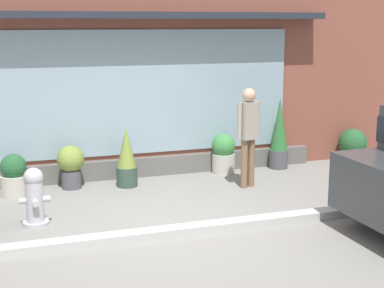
{
  "coord_description": "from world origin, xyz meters",
  "views": [
    {
      "loc": [
        -2.22,
        -7.35,
        2.86
      ],
      "look_at": [
        0.67,
        1.2,
        0.95
      ],
      "focal_mm": 54.02,
      "sensor_mm": 36.0,
      "label": 1
    }
  ],
  "objects_px": {
    "potted_plant_window_right": "(352,145)",
    "pedestrian_passerby": "(248,129)",
    "potted_plant_window_center": "(127,158)",
    "potted_plant_corner_tall": "(71,164)",
    "potted_plant_window_left": "(224,153)",
    "potted_plant_by_entrance": "(14,176)",
    "potted_plant_low_front": "(279,135)",
    "fire_hydrant": "(34,197)"
  },
  "relations": [
    {
      "from": "potted_plant_window_right",
      "to": "pedestrian_passerby",
      "type": "bearing_deg",
      "value": -159.35
    },
    {
      "from": "potted_plant_window_center",
      "to": "potted_plant_corner_tall",
      "type": "relative_size",
      "value": 1.4
    },
    {
      "from": "potted_plant_window_left",
      "to": "potted_plant_window_right",
      "type": "bearing_deg",
      "value": 0.45
    },
    {
      "from": "potted_plant_by_entrance",
      "to": "potted_plant_corner_tall",
      "type": "relative_size",
      "value": 0.94
    },
    {
      "from": "potted_plant_low_front",
      "to": "potted_plant_window_left",
      "type": "bearing_deg",
      "value": 179.39
    },
    {
      "from": "potted_plant_by_entrance",
      "to": "potted_plant_window_left",
      "type": "bearing_deg",
      "value": 4.54
    },
    {
      "from": "potted_plant_corner_tall",
      "to": "potted_plant_low_front",
      "type": "bearing_deg",
      "value": 1.9
    },
    {
      "from": "fire_hydrant",
      "to": "potted_plant_corner_tall",
      "type": "bearing_deg",
      "value": 67.49
    },
    {
      "from": "potted_plant_by_entrance",
      "to": "pedestrian_passerby",
      "type": "bearing_deg",
      "value": -10.89
    },
    {
      "from": "fire_hydrant",
      "to": "potted_plant_window_left",
      "type": "distance_m",
      "value": 4.12
    },
    {
      "from": "pedestrian_passerby",
      "to": "potted_plant_window_center",
      "type": "bearing_deg",
      "value": -36.11
    },
    {
      "from": "potted_plant_window_right",
      "to": "potted_plant_corner_tall",
      "type": "xyz_separation_m",
      "value": [
        -5.83,
        -0.17,
        0.08
      ]
    },
    {
      "from": "potted_plant_low_front",
      "to": "fire_hydrant",
      "type": "bearing_deg",
      "value": -158.63
    },
    {
      "from": "fire_hydrant",
      "to": "potted_plant_low_front",
      "type": "bearing_deg",
      "value": 21.37
    },
    {
      "from": "potted_plant_window_right",
      "to": "potted_plant_low_front",
      "type": "bearing_deg",
      "value": -178.84
    },
    {
      "from": "fire_hydrant",
      "to": "potted_plant_corner_tall",
      "type": "height_order",
      "value": "fire_hydrant"
    },
    {
      "from": "potted_plant_low_front",
      "to": "potted_plant_corner_tall",
      "type": "bearing_deg",
      "value": -178.1
    },
    {
      "from": "potted_plant_window_center",
      "to": "potted_plant_window_left",
      "type": "bearing_deg",
      "value": 9.56
    },
    {
      "from": "potted_plant_window_left",
      "to": "potted_plant_window_center",
      "type": "relative_size",
      "value": 0.72
    },
    {
      "from": "fire_hydrant",
      "to": "potted_plant_window_right",
      "type": "distance_m",
      "value": 6.84
    },
    {
      "from": "fire_hydrant",
      "to": "potted_plant_window_right",
      "type": "relative_size",
      "value": 1.24
    },
    {
      "from": "pedestrian_passerby",
      "to": "potted_plant_low_front",
      "type": "relative_size",
      "value": 1.24
    },
    {
      "from": "potted_plant_window_right",
      "to": "potted_plant_window_left",
      "type": "distance_m",
      "value": 2.91
    },
    {
      "from": "potted_plant_window_right",
      "to": "potted_plant_corner_tall",
      "type": "height_order",
      "value": "potted_plant_corner_tall"
    },
    {
      "from": "pedestrian_passerby",
      "to": "potted_plant_window_left",
      "type": "xyz_separation_m",
      "value": [
        -0.03,
        1.06,
        -0.65
      ]
    },
    {
      "from": "fire_hydrant",
      "to": "potted_plant_corner_tall",
      "type": "relative_size",
      "value": 1.12
    },
    {
      "from": "potted_plant_corner_tall",
      "to": "potted_plant_window_center",
      "type": "bearing_deg",
      "value": -10.91
    },
    {
      "from": "potted_plant_by_entrance",
      "to": "potted_plant_window_left",
      "type": "relative_size",
      "value": 0.94
    },
    {
      "from": "potted_plant_window_right",
      "to": "potted_plant_by_entrance",
      "type": "distance_m",
      "value": 6.8
    },
    {
      "from": "potted_plant_window_center",
      "to": "potted_plant_window_right",
      "type": "bearing_deg",
      "value": 4.16
    },
    {
      "from": "potted_plant_window_left",
      "to": "potted_plant_by_entrance",
      "type": "bearing_deg",
      "value": -175.46
    },
    {
      "from": "pedestrian_passerby",
      "to": "potted_plant_window_right",
      "type": "distance_m",
      "value": 3.15
    },
    {
      "from": "fire_hydrant",
      "to": "potted_plant_low_front",
      "type": "height_order",
      "value": "potted_plant_low_front"
    },
    {
      "from": "potted_plant_window_center",
      "to": "potted_plant_corner_tall",
      "type": "xyz_separation_m",
      "value": [
        -0.95,
        0.18,
        -0.08
      ]
    },
    {
      "from": "potted_plant_window_center",
      "to": "potted_plant_low_front",
      "type": "bearing_deg",
      "value": 5.8
    },
    {
      "from": "potted_plant_window_right",
      "to": "potted_plant_low_front",
      "type": "height_order",
      "value": "potted_plant_low_front"
    },
    {
      "from": "potted_plant_window_center",
      "to": "potted_plant_low_front",
      "type": "height_order",
      "value": "potted_plant_low_front"
    },
    {
      "from": "fire_hydrant",
      "to": "potted_plant_window_center",
      "type": "xyz_separation_m",
      "value": [
        1.68,
        1.57,
        0.09
      ]
    },
    {
      "from": "potted_plant_low_front",
      "to": "potted_plant_corner_tall",
      "type": "relative_size",
      "value": 1.85
    },
    {
      "from": "potted_plant_window_left",
      "to": "potted_plant_low_front",
      "type": "distance_m",
      "value": 1.21
    },
    {
      "from": "potted_plant_window_left",
      "to": "potted_plant_corner_tall",
      "type": "bearing_deg",
      "value": -177.09
    },
    {
      "from": "fire_hydrant",
      "to": "potted_plant_corner_tall",
      "type": "xyz_separation_m",
      "value": [
        0.73,
        1.75,
        0.01
      ]
    }
  ]
}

